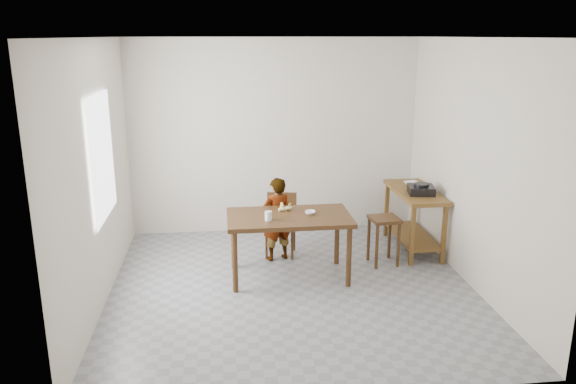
{
  "coord_description": "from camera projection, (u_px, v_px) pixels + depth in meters",
  "views": [
    {
      "loc": [
        -0.72,
        -5.7,
        2.72
      ],
      "look_at": [
        0.0,
        0.4,
        1.0
      ],
      "focal_mm": 35.0,
      "sensor_mm": 36.0,
      "label": 1
    }
  ],
  "objects": [
    {
      "name": "child",
      "position": [
        277.0,
        219.0,
        6.93
      ],
      "size": [
        0.45,
        0.37,
        1.06
      ],
      "primitive_type": "imported",
      "rotation": [
        0.0,
        0.0,
        3.48
      ],
      "color": "silver",
      "rests_on": "floor"
    },
    {
      "name": "dining_chair",
      "position": [
        281.0,
        226.0,
        7.12
      ],
      "size": [
        0.45,
        0.45,
        0.78
      ],
      "primitive_type": null,
      "rotation": [
        0.0,
        0.0,
        -0.21
      ],
      "color": "#402712",
      "rests_on": "floor"
    },
    {
      "name": "stool",
      "position": [
        383.0,
        241.0,
        6.86
      ],
      "size": [
        0.37,
        0.37,
        0.59
      ],
      "primitive_type": null,
      "rotation": [
        0.0,
        0.0,
        0.1
      ],
      "color": "#402712",
      "rests_on": "floor"
    },
    {
      "name": "wall_back",
      "position": [
        274.0,
        137.0,
        7.84
      ],
      "size": [
        4.0,
        0.04,
        2.7
      ],
      "primitive_type": "cube",
      "color": "beige",
      "rests_on": "ground"
    },
    {
      "name": "prep_counter",
      "position": [
        413.0,
        220.0,
        7.31
      ],
      "size": [
        0.5,
        1.2,
        0.8
      ],
      "primitive_type": null,
      "color": "brown",
      "rests_on": "floor"
    },
    {
      "name": "wall_left",
      "position": [
        95.0,
        176.0,
        5.67
      ],
      "size": [
        0.04,
        4.0,
        2.7
      ],
      "primitive_type": "cube",
      "color": "beige",
      "rests_on": "ground"
    },
    {
      "name": "serving_bowl",
      "position": [
        411.0,
        184.0,
        7.42
      ],
      "size": [
        0.22,
        0.22,
        0.05
      ],
      "primitive_type": "imported",
      "rotation": [
        0.0,
        0.0,
        0.14
      ],
      "color": "white",
      "rests_on": "prep_counter"
    },
    {
      "name": "wall_front",
      "position": [
        328.0,
        236.0,
        3.97
      ],
      "size": [
        4.0,
        0.04,
        2.7
      ],
      "primitive_type": "cube",
      "color": "beige",
      "rests_on": "ground"
    },
    {
      "name": "floor",
      "position": [
        292.0,
        289.0,
        6.27
      ],
      "size": [
        4.0,
        4.0,
        0.04
      ],
      "primitive_type": "cube",
      "color": "gray",
      "rests_on": "ground"
    },
    {
      "name": "glass_tumbler",
      "position": [
        268.0,
        216.0,
        6.18
      ],
      "size": [
        0.1,
        0.1,
        0.1
      ],
      "primitive_type": "cylinder",
      "rotation": [
        0.0,
        0.0,
        0.26
      ],
      "color": "white",
      "rests_on": "dining_table"
    },
    {
      "name": "wall_right",
      "position": [
        475.0,
        165.0,
        6.13
      ],
      "size": [
        0.04,
        4.0,
        2.7
      ],
      "primitive_type": "cube",
      "color": "beige",
      "rests_on": "ground"
    },
    {
      "name": "ceiling",
      "position": [
        293.0,
        35.0,
        5.53
      ],
      "size": [
        4.0,
        4.0,
        0.04
      ],
      "primitive_type": "cube",
      "color": "white",
      "rests_on": "wall_back"
    },
    {
      "name": "window_pane",
      "position": [
        102.0,
        157.0,
        5.83
      ],
      "size": [
        0.02,
        1.1,
        1.3
      ],
      "primitive_type": "cube",
      "color": "white",
      "rests_on": "wall_left"
    },
    {
      "name": "small_bowl",
      "position": [
        310.0,
        213.0,
        6.4
      ],
      "size": [
        0.12,
        0.12,
        0.04
      ],
      "primitive_type": "imported",
      "rotation": [
        0.0,
        0.0,
        0.01
      ],
      "color": "white",
      "rests_on": "dining_table"
    },
    {
      "name": "dining_table",
      "position": [
        289.0,
        247.0,
        6.45
      ],
      "size": [
        1.4,
        0.8,
        0.75
      ],
      "primitive_type": null,
      "color": "#402712",
      "rests_on": "floor"
    },
    {
      "name": "gas_burner",
      "position": [
        421.0,
        190.0,
        7.03
      ],
      "size": [
        0.36,
        0.36,
        0.1
      ],
      "primitive_type": "cube",
      "rotation": [
        0.0,
        0.0,
        -0.17
      ],
      "color": "black",
      "rests_on": "prep_counter"
    },
    {
      "name": "banana",
      "position": [
        285.0,
        208.0,
        6.52
      ],
      "size": [
        0.2,
        0.16,
        0.06
      ],
      "primitive_type": null,
      "rotation": [
        0.0,
        0.0,
        0.23
      ],
      "color": "gold",
      "rests_on": "dining_table"
    }
  ]
}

